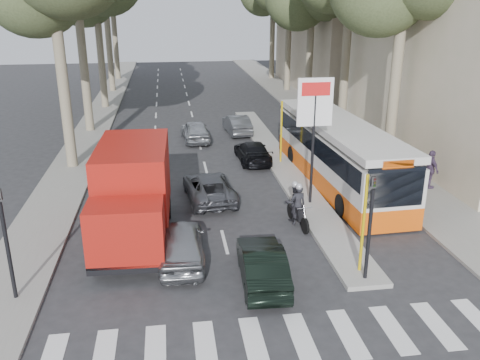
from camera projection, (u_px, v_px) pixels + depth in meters
The scene contains 20 objects.
ground at pixel (257, 266), 17.34m from camera, with size 120.00×120.00×0.00m, color #28282B.
sidewalk_right at pixel (307, 109), 41.77m from camera, with size 3.20×70.00×0.12m, color gray.
median_left at pixel (104, 107), 42.33m from camera, with size 2.40×64.00×0.12m, color gray.
traffic_island at pixel (280, 163), 28.00m from camera, with size 1.50×26.00×0.16m, color gray.
building_far at pixel (356, 5), 48.40m from camera, with size 11.00×20.00×16.00m, color #B7A88E.
billboard at pixel (314, 123), 21.19m from camera, with size 1.50×12.10×5.60m.
traffic_light_island at pixel (371, 211), 15.55m from camera, with size 0.16×0.41×3.60m.
traffic_light_left at pixel (4, 226), 14.55m from camera, with size 0.16×0.41×3.60m.
silver_hatchback at pixel (181, 244), 17.44m from camera, with size 1.60×3.97×1.35m, color #94979B.
dark_hatchback at pixel (262, 264), 16.19m from camera, with size 1.34×3.85×1.27m, color black.
queue_car_a at pixel (209, 187), 22.87m from camera, with size 1.97×4.28×1.19m, color #4B4D53.
queue_car_b at pixel (253, 152), 28.21m from camera, with size 1.64×4.03×1.17m, color black.
queue_car_c at pixel (195, 131), 32.31m from camera, with size 1.58×3.93×1.34m, color #A1A5A9.
queue_car_d at pixel (237, 124), 34.16m from camera, with size 1.34×3.85×1.27m, color #505258.
queue_car_e at pixel (114, 149), 28.74m from camera, with size 1.70×4.19×1.22m, color black.
red_truck at pixel (133, 193), 18.74m from camera, with size 2.74×6.70×3.53m.
city_bus at pixel (338, 151), 24.52m from camera, with size 3.09×12.00×3.13m.
motorcycle at pixel (296, 205), 20.36m from camera, with size 0.86×2.13×1.82m.
pedestrian_near at pixel (430, 169), 23.87m from camera, with size 1.08×0.53×1.84m, color #493854.
pedestrian_far at pixel (406, 158), 25.93m from camera, with size 1.03×0.46×1.59m, color #665D4C.
Camera 1 is at (-2.79, -15.08, 8.64)m, focal length 38.00 mm.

